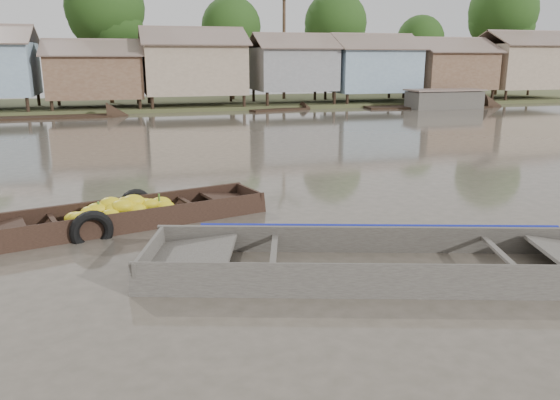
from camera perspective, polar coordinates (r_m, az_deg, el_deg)
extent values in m
plane|color=#4B4539|center=(9.34, -1.85, -6.65)|extent=(120.00, 120.00, 0.00)
cube|color=#384723|center=(41.65, -12.93, 9.63)|extent=(120.00, 12.00, 0.50)
cube|color=brown|center=(38.01, -18.68, 12.12)|extent=(5.80, 4.60, 2.70)
cube|color=brown|center=(36.76, -19.00, 14.85)|extent=(6.20, 2.67, 1.14)
cube|color=brown|center=(39.24, -18.82, 14.81)|extent=(6.20, 2.67, 1.14)
cube|color=gray|center=(38.24, -9.03, 13.38)|extent=(6.50, 5.30, 3.30)
cube|color=brown|center=(36.83, -8.88, 16.61)|extent=(6.90, 3.08, 1.31)
cube|color=brown|center=(39.67, -9.41, 16.44)|extent=(6.90, 3.08, 1.31)
cube|color=gray|center=(39.68, 1.35, 13.52)|extent=(5.40, 4.70, 2.90)
cube|color=brown|center=(38.48, 1.94, 16.31)|extent=(5.80, 2.73, 1.17)
cube|color=brown|center=(40.91, 0.82, 16.22)|extent=(5.80, 2.73, 1.17)
cube|color=#7C97AB|center=(41.83, 9.45, 13.25)|extent=(6.00, 5.00, 3.10)
cube|color=brown|center=(40.61, 10.40, 16.00)|extent=(6.40, 2.90, 1.24)
cube|color=brown|center=(43.06, 8.78, 15.98)|extent=(6.40, 2.90, 1.24)
cube|color=brown|center=(44.95, 17.18, 12.84)|extent=(5.70, 4.90, 2.80)
cube|color=brown|center=(43.83, 18.32, 15.15)|extent=(6.10, 2.85, 1.21)
cube|color=brown|center=(46.07, 16.45, 15.22)|extent=(6.10, 2.85, 1.21)
cube|color=gray|center=(48.73, 23.82, 12.65)|extent=(6.30, 5.10, 3.40)
cube|color=brown|center=(47.68, 25.16, 15.09)|extent=(6.70, 2.96, 1.26)
cube|color=brown|center=(49.83, 23.06, 15.23)|extent=(6.70, 2.96, 1.26)
cylinder|color=#473323|center=(41.47, -17.44, 13.69)|extent=(0.28, 0.28, 6.30)
sphere|color=#193B12|center=(41.60, -17.84, 18.63)|extent=(5.40, 5.40, 5.40)
cylinder|color=#473323|center=(43.22, -5.02, 13.60)|extent=(0.28, 0.28, 5.25)
sphere|color=#193B12|center=(43.27, -5.11, 17.57)|extent=(4.50, 4.50, 4.50)
cylinder|color=#473323|center=(44.46, 5.71, 13.84)|extent=(0.28, 0.28, 5.60)
sphere|color=#193B12|center=(44.53, 5.82, 17.95)|extent=(4.80, 4.80, 4.80)
cylinder|color=#473323|center=(48.81, 14.28, 12.92)|extent=(0.28, 0.28, 4.55)
sphere|color=#193B12|center=(48.82, 14.48, 15.97)|extent=(3.90, 3.90, 3.90)
cylinder|color=#473323|center=(51.80, 21.86, 13.58)|extent=(0.28, 0.28, 6.65)
sphere|color=#193B12|center=(51.93, 22.27, 17.76)|extent=(5.70, 5.70, 5.70)
cylinder|color=#473323|center=(43.66, 0.42, 15.47)|extent=(0.24, 0.24, 8.00)
cube|color=black|center=(11.96, -15.75, -2.78)|extent=(5.95, 2.63, 0.08)
cube|color=black|center=(12.49, -16.61, -0.98)|extent=(5.81, 1.73, 0.55)
cube|color=black|center=(11.31, -14.96, -2.49)|extent=(5.81, 1.73, 0.55)
cube|color=black|center=(12.92, -3.25, 0.13)|extent=(0.40, 1.27, 0.52)
cube|color=black|center=(12.68, -5.29, 0.12)|extent=(1.28, 1.35, 0.20)
cube|color=black|center=(11.61, -22.53, -2.11)|extent=(0.43, 1.23, 0.05)
cube|color=black|center=(12.28, -9.57, -0.29)|extent=(0.43, 1.23, 0.05)
ellipsoid|color=yellow|center=(11.65, -16.18, -0.64)|extent=(0.52, 0.42, 0.28)
ellipsoid|color=yellow|center=(11.43, -19.07, -2.32)|extent=(0.54, 0.44, 0.29)
ellipsoid|color=yellow|center=(11.58, -14.90, -1.75)|extent=(0.44, 0.36, 0.24)
ellipsoid|color=yellow|center=(11.71, -16.87, -0.90)|extent=(0.51, 0.42, 0.27)
ellipsoid|color=yellow|center=(11.78, -18.52, -0.98)|extent=(0.55, 0.45, 0.30)
ellipsoid|color=yellow|center=(12.32, -14.96, -0.63)|extent=(0.46, 0.37, 0.24)
ellipsoid|color=yellow|center=(11.77, -19.15, -1.18)|extent=(0.47, 0.38, 0.25)
ellipsoid|color=yellow|center=(11.94, -12.00, -0.69)|extent=(0.51, 0.41, 0.27)
ellipsoid|color=yellow|center=(11.92, -15.89, -0.21)|extent=(0.42, 0.34, 0.23)
ellipsoid|color=yellow|center=(11.81, -20.60, -1.79)|extent=(0.50, 0.41, 0.27)
ellipsoid|color=yellow|center=(11.80, -13.41, -0.42)|extent=(0.43, 0.35, 0.23)
ellipsoid|color=yellow|center=(12.31, -12.35, -0.34)|extent=(0.54, 0.44, 0.29)
ellipsoid|color=yellow|center=(11.80, -17.30, -0.36)|extent=(0.52, 0.42, 0.28)
ellipsoid|color=yellow|center=(11.51, -19.35, -2.01)|extent=(0.55, 0.45, 0.29)
ellipsoid|color=yellow|center=(12.07, -16.94, -0.83)|extent=(0.45, 0.36, 0.24)
ellipsoid|color=yellow|center=(11.83, -15.10, -0.16)|extent=(0.56, 0.46, 0.30)
ellipsoid|color=yellow|center=(11.72, -14.75, -0.97)|extent=(0.48, 0.39, 0.26)
ellipsoid|color=yellow|center=(12.00, -16.95, -0.73)|extent=(0.49, 0.40, 0.26)
ellipsoid|color=yellow|center=(11.65, -20.02, -1.84)|extent=(0.55, 0.45, 0.30)
ellipsoid|color=yellow|center=(11.45, -18.82, -2.37)|extent=(0.53, 0.43, 0.29)
ellipsoid|color=yellow|center=(11.92, -17.19, -0.78)|extent=(0.48, 0.39, 0.26)
ellipsoid|color=yellow|center=(12.07, -17.65, -0.67)|extent=(0.44, 0.35, 0.23)
ellipsoid|color=yellow|center=(11.76, -15.40, -0.74)|extent=(0.49, 0.40, 0.26)
ellipsoid|color=yellow|center=(11.84, -10.66, -1.27)|extent=(0.46, 0.37, 0.25)
ellipsoid|color=yellow|center=(11.88, -14.05, -0.45)|extent=(0.50, 0.41, 0.27)
ellipsoid|color=yellow|center=(12.33, -13.19, -0.59)|extent=(0.48, 0.39, 0.26)
ellipsoid|color=yellow|center=(11.52, -18.86, -1.92)|extent=(0.49, 0.40, 0.26)
ellipsoid|color=yellow|center=(11.50, -17.30, -1.48)|extent=(0.42, 0.34, 0.23)
ellipsoid|color=yellow|center=(11.65, -20.41, -2.35)|extent=(0.43, 0.35, 0.23)
ellipsoid|color=yellow|center=(12.27, -15.10, -0.64)|extent=(0.47, 0.39, 0.25)
cylinder|color=#3F6626|center=(11.70, -18.43, -0.61)|extent=(0.04, 0.04, 0.19)
cylinder|color=#3F6626|center=(11.87, -14.94, -0.13)|extent=(0.04, 0.04, 0.19)
cylinder|color=#3F6626|center=(12.02, -12.52, 0.20)|extent=(0.04, 0.04, 0.19)
torus|color=black|center=(12.67, -14.87, -0.54)|extent=(0.79, 0.39, 0.76)
torus|color=black|center=(11.04, -19.07, -3.11)|extent=(0.86, 0.40, 0.83)
cube|color=#3D3733|center=(9.15, 11.05, -7.94)|extent=(7.85, 3.81, 0.08)
cube|color=#3D3733|center=(9.92, 10.23, -4.40)|extent=(7.58, 2.43, 0.63)
cube|color=#3D3733|center=(8.19, 12.25, -8.69)|extent=(7.58, 2.43, 0.63)
cube|color=#3D3733|center=(9.20, -13.34, -6.11)|extent=(0.61, 1.86, 0.60)
cube|color=#3D3733|center=(9.03, -9.23, -5.78)|extent=(1.75, 1.97, 0.25)
cube|color=#3D3733|center=(8.87, -0.67, -5.62)|extent=(0.63, 1.79, 0.05)
cube|color=#3D3733|center=(9.50, 22.22, -5.36)|extent=(0.63, 1.79, 0.05)
cube|color=#665E54|center=(9.13, 11.07, -7.66)|extent=(6.04, 3.13, 0.02)
cube|color=navy|center=(9.90, 10.23, -2.96)|extent=(6.11, 1.92, 0.16)
cube|color=black|center=(34.37, -23.17, 7.75)|extent=(7.21, 1.84, 0.35)
cube|color=black|center=(39.87, 15.13, 9.22)|extent=(8.92, 2.97, 0.35)
cube|color=black|center=(36.37, -0.08, 9.24)|extent=(4.13, 1.97, 0.35)
cube|color=black|center=(39.63, 16.78, 9.95)|extent=(5.00, 2.00, 1.20)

